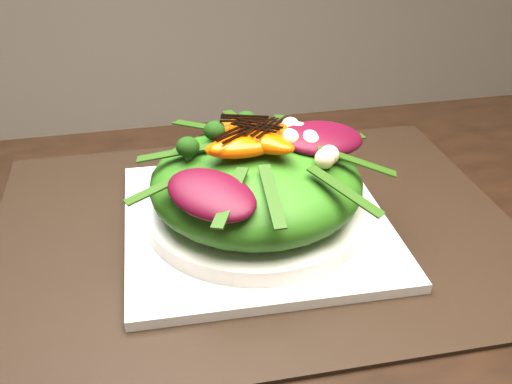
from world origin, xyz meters
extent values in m
cube|color=black|center=(0.00, 0.00, 0.73)|extent=(1.60, 0.90, 0.75)
cube|color=black|center=(-0.15, 0.16, 0.75)|extent=(0.55, 0.42, 0.00)
cube|color=silver|center=(-0.15, 0.16, 0.76)|extent=(0.28, 0.28, 0.01)
cylinder|color=white|center=(-0.15, 0.16, 0.77)|extent=(0.26, 0.26, 0.02)
ellipsoid|color=#2D6813|center=(-0.15, 0.16, 0.81)|extent=(0.29, 0.29, 0.08)
ellipsoid|color=#3F0616|center=(-0.08, 0.17, 0.85)|extent=(0.10, 0.07, 0.02)
ellipsoid|color=#EA4603|center=(-0.16, 0.18, 0.85)|extent=(0.07, 0.03, 0.02)
sphere|color=black|center=(-0.20, 0.20, 0.86)|extent=(0.03, 0.03, 0.03)
sphere|color=beige|center=(-0.14, 0.11, 0.85)|extent=(0.02, 0.02, 0.02)
cube|color=black|center=(-0.16, 0.18, 0.86)|extent=(0.05, 0.00, 0.00)
camera|label=1|loc=(-0.26, -0.35, 1.11)|focal=42.00mm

